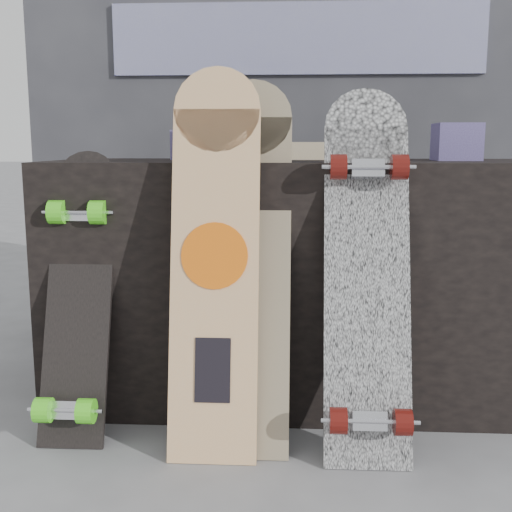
# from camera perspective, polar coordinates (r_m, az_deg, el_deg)

# --- Properties ---
(ground) EXTENTS (60.00, 60.00, 0.00)m
(ground) POSITION_cam_1_polar(r_m,az_deg,el_deg) (1.84, 3.47, -17.69)
(ground) COLOR slate
(ground) RESTS_ON ground
(vendor_table) EXTENTS (1.60, 0.60, 0.80)m
(vendor_table) POSITION_cam_1_polar(r_m,az_deg,el_deg) (2.18, 3.56, -2.10)
(vendor_table) COLOR black
(vendor_table) RESTS_ON ground
(booth) EXTENTS (2.40, 0.22, 2.20)m
(booth) POSITION_cam_1_polar(r_m,az_deg,el_deg) (2.99, 3.65, 14.66)
(booth) COLOR #333237
(booth) RESTS_ON ground
(merch_box_purple) EXTENTS (0.18, 0.12, 0.10)m
(merch_box_purple) POSITION_cam_1_polar(r_m,az_deg,el_deg) (2.24, -5.07, 9.80)
(merch_box_purple) COLOR #42356E
(merch_box_purple) RESTS_ON vendor_table
(merch_box_small) EXTENTS (0.14, 0.14, 0.12)m
(merch_box_small) POSITION_cam_1_polar(r_m,az_deg,el_deg) (2.22, 17.39, 9.65)
(merch_box_small) COLOR #42356E
(merch_box_small) RESTS_ON vendor_table
(merch_box_flat) EXTENTS (0.22, 0.10, 0.06)m
(merch_box_flat) POSITION_cam_1_polar(r_m,az_deg,el_deg) (2.27, 5.71, 9.29)
(merch_box_flat) COLOR #D1B78C
(merch_box_flat) RESTS_ON vendor_table
(longboard_geisha) EXTENTS (0.24, 0.26, 1.07)m
(longboard_geisha) POSITION_cam_1_polar(r_m,az_deg,el_deg) (1.77, -3.67, 0.51)
(longboard_geisha) COLOR beige
(longboard_geisha) RESTS_ON ground
(longboard_celtic) EXTENTS (0.23, 0.34, 1.04)m
(longboard_celtic) POSITION_cam_1_polar(r_m,az_deg,el_deg) (1.83, -0.54, 0.55)
(longboard_celtic) COLOR beige
(longboard_celtic) RESTS_ON ground
(longboard_cascadia) EXTENTS (0.24, 0.39, 1.01)m
(longboard_cascadia) POSITION_cam_1_polar(r_m,az_deg,el_deg) (1.79, 9.85, -0.84)
(longboard_cascadia) COLOR silver
(longboard_cascadia) RESTS_ON ground
(skateboard_dark) EXTENTS (0.19, 0.35, 0.84)m
(skateboard_dark) POSITION_cam_1_polar(r_m,az_deg,el_deg) (1.95, -15.56, -3.08)
(skateboard_dark) COLOR black
(skateboard_dark) RESTS_ON ground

